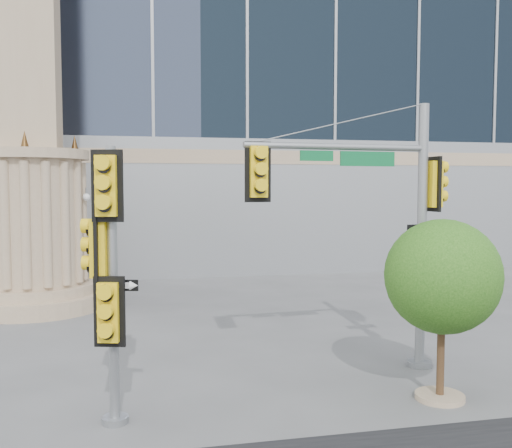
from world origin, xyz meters
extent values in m
plane|color=#545456|center=(0.00, 0.00, 0.00)|extent=(120.00, 120.00, 0.00)
cylinder|color=tan|center=(-6.00, 9.00, 0.25)|extent=(4.40, 4.40, 0.50)
cylinder|color=tan|center=(-6.00, 9.00, 0.65)|extent=(3.80, 3.80, 0.30)
cylinder|color=tan|center=(-6.00, 9.00, 2.80)|extent=(3.00, 3.00, 4.00)
cylinder|color=tan|center=(-6.00, 9.00, 4.95)|extent=(3.50, 3.50, 0.30)
cone|color=#472D14|center=(-4.70, 9.00, 5.35)|extent=(0.24, 0.24, 0.50)
cylinder|color=slate|center=(3.23, 0.88, 0.06)|extent=(0.53, 0.53, 0.11)
cylinder|color=slate|center=(3.23, 0.88, 2.86)|extent=(0.21, 0.21, 5.72)
cylinder|color=slate|center=(1.23, 0.73, 4.76)|extent=(4.00, 0.43, 0.13)
cube|color=#0B6332|center=(1.90, 0.76, 4.53)|extent=(1.24, 0.13, 0.30)
cube|color=yellow|center=(-0.48, 0.60, 4.24)|extent=(0.54, 0.31, 1.19)
cube|color=yellow|center=(3.49, 0.90, 4.00)|extent=(0.31, 0.54, 1.19)
cube|color=black|center=(3.24, 0.75, 3.00)|extent=(0.88, 0.09, 0.29)
cube|color=#B41010|center=(3.24, 0.75, 2.33)|extent=(0.31, 0.05, 0.44)
cylinder|color=slate|center=(-3.23, -0.79, 0.06)|extent=(0.44, 0.44, 0.11)
cylinder|color=slate|center=(-3.23, -0.79, 2.31)|extent=(0.17, 0.17, 4.61)
cube|color=yellow|center=(-3.29, -0.99, 3.97)|extent=(0.56, 0.38, 1.15)
cube|color=yellow|center=(-3.43, -0.74, 2.95)|extent=(0.38, 0.56, 1.15)
cube|color=yellow|center=(-3.29, -0.99, 1.94)|extent=(0.56, 0.38, 1.15)
cube|color=black|center=(-3.10, -0.94, 2.35)|extent=(0.56, 0.17, 0.18)
cylinder|color=tan|center=(2.64, -0.99, 0.05)|extent=(0.90, 0.90, 0.10)
cylinder|color=#382314|center=(2.64, -0.99, 0.90)|extent=(0.14, 0.14, 1.81)
sphere|color=#1C4C11|center=(2.64, -0.99, 2.31)|extent=(2.11, 2.11, 2.11)
sphere|color=#1C4C11|center=(3.10, -0.74, 2.01)|extent=(1.31, 1.31, 1.31)
sphere|color=#1C4C11|center=(2.29, -1.24, 2.06)|extent=(1.10, 1.10, 1.10)
camera|label=1|loc=(-2.90, -10.38, 3.98)|focal=40.00mm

